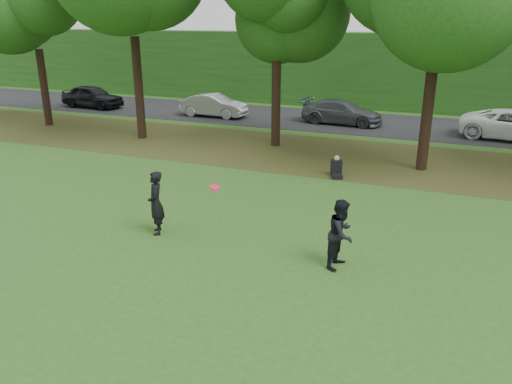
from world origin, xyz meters
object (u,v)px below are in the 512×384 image
(player_left, at_px, (156,203))
(seated_person, at_px, (336,169))
(player_right, at_px, (341,234))
(frisbee, at_px, (215,187))

(player_left, distance_m, seated_person, 8.20)
(player_right, distance_m, seated_person, 7.64)
(player_left, xyz_separation_m, seated_person, (3.55, 7.37, -0.62))
(frisbee, height_order, seated_person, frisbee)
(player_right, bearing_deg, seated_person, 24.84)
(player_left, relative_size, frisbee, 5.05)
(player_left, relative_size, seated_person, 2.25)
(frisbee, distance_m, seated_person, 7.78)
(player_right, xyz_separation_m, frisbee, (-3.43, -0.10, 0.81))
(player_left, bearing_deg, player_right, 57.33)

